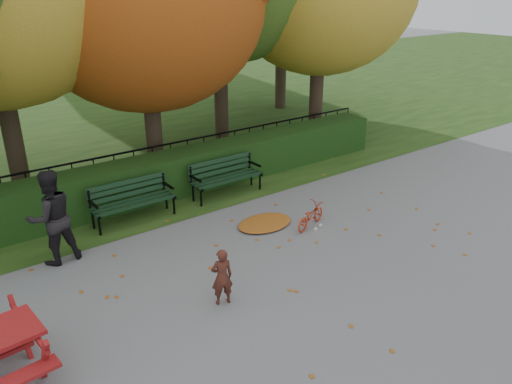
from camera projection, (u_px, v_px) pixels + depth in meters
ground at (289, 273)px, 8.87m from camera, size 90.00×90.00×0.00m
grass_strip at (54, 117)px, 19.20m from camera, size 90.00×90.00×0.00m
hedge at (168, 175)px, 12.00m from camera, size 13.00×0.90×1.00m
iron_fence at (153, 165)px, 12.58m from camera, size 14.00×0.04×1.02m
bench_left at (131, 198)px, 10.69m from camera, size 1.80×0.57×0.88m
bench_right at (225, 174)px, 12.01m from camera, size 1.80×0.57×0.88m
leaf_pile at (265, 223)px, 10.64m from camera, size 1.29×0.92×0.09m
leaf_scatter at (278, 266)px, 9.09m from camera, size 9.00×5.70×0.01m
child at (222, 277)px, 7.88m from camera, size 0.41×0.32×0.98m
adult at (51, 217)px, 8.93m from camera, size 0.93×0.75×1.79m
bicycle at (310, 216)px, 10.49m from camera, size 1.02×0.61×0.51m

